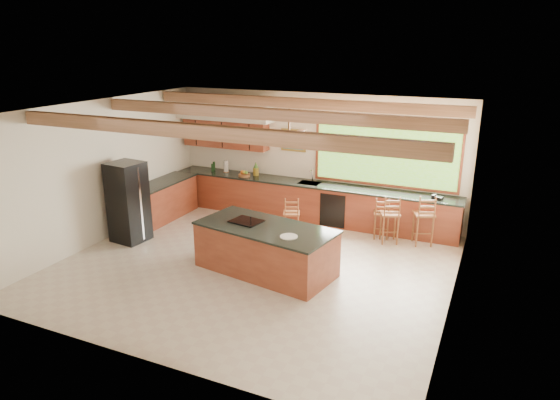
% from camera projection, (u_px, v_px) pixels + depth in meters
% --- Properties ---
extents(ground, '(7.20, 7.20, 0.00)m').
position_uv_depth(ground, '(254.00, 266.00, 9.60)').
color(ground, beige).
rests_on(ground, ground).
extents(room_shell, '(7.27, 6.54, 3.02)m').
position_uv_depth(room_shell, '(260.00, 146.00, 9.56)').
color(room_shell, silver).
rests_on(room_shell, ground).
extents(counter_run, '(7.12, 3.10, 1.27)m').
position_uv_depth(counter_run, '(271.00, 201.00, 11.97)').
color(counter_run, brown).
rests_on(counter_run, ground).
extents(island, '(2.74, 1.63, 0.91)m').
position_uv_depth(island, '(266.00, 249.00, 9.27)').
color(island, brown).
rests_on(island, ground).
extents(refrigerator, '(0.74, 0.72, 1.73)m').
position_uv_depth(refrigerator, '(128.00, 202.00, 10.62)').
color(refrigerator, black).
rests_on(refrigerator, ground).
extents(bar_stool_a, '(0.45, 0.45, 0.97)m').
position_uv_depth(bar_stool_a, '(291.00, 214.00, 10.73)').
color(bar_stool_a, brown).
rests_on(bar_stool_a, ground).
extents(bar_stool_b, '(0.51, 0.51, 1.08)m').
position_uv_depth(bar_stool_b, '(389.00, 215.00, 10.51)').
color(bar_stool_b, brown).
rests_on(bar_stool_b, ground).
extents(bar_stool_c, '(0.53, 0.54, 1.13)m').
position_uv_depth(bar_stool_c, '(423.00, 215.00, 10.39)').
color(bar_stool_c, brown).
rests_on(bar_stool_c, ground).
extents(bar_stool_d, '(0.42, 0.42, 0.95)m').
position_uv_depth(bar_stool_d, '(381.00, 214.00, 10.78)').
color(bar_stool_d, brown).
rests_on(bar_stool_d, ground).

